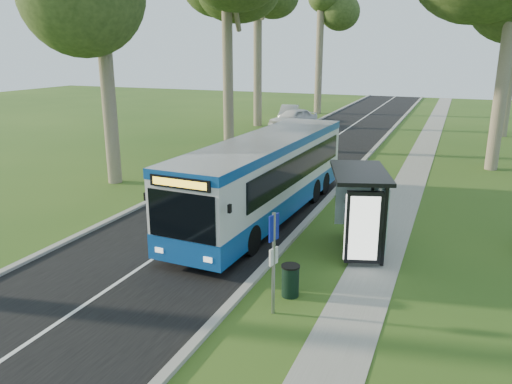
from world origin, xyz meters
TOP-DOWN VIEW (x-y plane):
  - ground at (0.00, 0.00)m, footprint 120.00×120.00m
  - road at (-3.50, 10.00)m, footprint 7.00×100.00m
  - kerb_east at (0.00, 10.00)m, footprint 0.25×100.00m
  - kerb_west at (-7.00, 10.00)m, footprint 0.25×100.00m
  - centre_line at (-3.50, 10.00)m, footprint 0.12×100.00m
  - footpath at (3.00, 10.00)m, footprint 1.50×100.00m
  - bus at (-1.73, 5.83)m, footprint 2.98×11.79m
  - bus_stop_sign at (1.12, -0.95)m, footprint 0.14×0.37m
  - bus_shelter at (2.36, 3.52)m, footprint 2.54×3.45m
  - litter_bin at (1.23, 0.07)m, footprint 0.50×0.50m
  - car_white at (-7.82, 28.03)m, footprint 3.56×5.04m
  - car_silver at (-9.36, 31.59)m, footprint 2.35×4.52m

SIDE VIEW (x-z plane):
  - ground at x=0.00m, z-range 0.00..0.00m
  - road at x=-3.50m, z-range 0.00..0.02m
  - footpath at x=3.00m, z-range 0.00..0.02m
  - centre_line at x=-3.50m, z-range 0.02..0.02m
  - kerb_east at x=0.00m, z-range 0.00..0.12m
  - kerb_west at x=-7.00m, z-range 0.00..0.12m
  - litter_bin at x=1.23m, z-range 0.01..0.88m
  - car_silver at x=-9.36m, z-range 0.00..1.42m
  - car_white at x=-7.82m, z-range 0.00..1.59m
  - bus at x=-1.73m, z-range 0.06..3.15m
  - bus_stop_sign at x=1.12m, z-range 0.32..2.96m
  - bus_shelter at x=2.36m, z-range 0.55..3.20m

